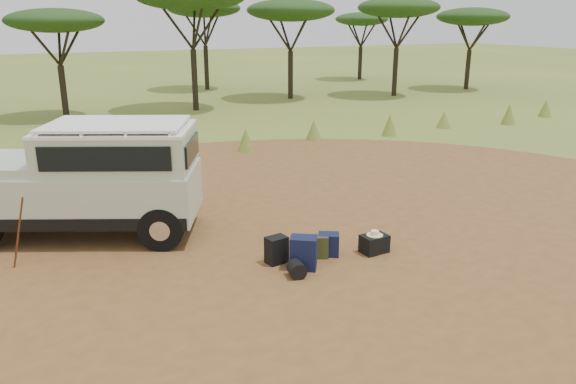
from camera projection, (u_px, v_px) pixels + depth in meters
name	position (u px, v px, depth m)	size (l,w,h in m)	color
ground	(259.00, 256.00, 10.80)	(140.00, 140.00, 0.00)	#5C762A
dirt_clearing	(259.00, 256.00, 10.80)	(23.00, 23.00, 0.01)	brown
grass_fringe	(160.00, 146.00, 18.21)	(36.60, 1.60, 0.90)	#5C762A
acacia_treeline	(113.00, 7.00, 26.75)	(46.70, 13.20, 6.26)	black
safari_vehicle	(88.00, 182.00, 11.57)	(5.23, 3.77, 2.39)	#B2C5A8
walking_staff	(18.00, 233.00, 10.05)	(0.03, 0.03, 1.46)	#5F3116
backpack_black	(276.00, 250.00, 10.45)	(0.38, 0.28, 0.52)	black
backpack_navy	(303.00, 253.00, 10.19)	(0.47, 0.34, 0.62)	#131C3D
backpack_olive	(319.00, 247.00, 10.69)	(0.32, 0.23, 0.44)	#35421E
duffel_navy	(329.00, 245.00, 10.79)	(0.40, 0.30, 0.45)	#131C3D
hard_case	(374.00, 244.00, 10.93)	(0.51, 0.36, 0.36)	black
stuff_sack	(297.00, 269.00, 9.90)	(0.30, 0.30, 0.30)	black
safari_hat	(375.00, 234.00, 10.87)	(0.32, 0.32, 0.09)	beige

